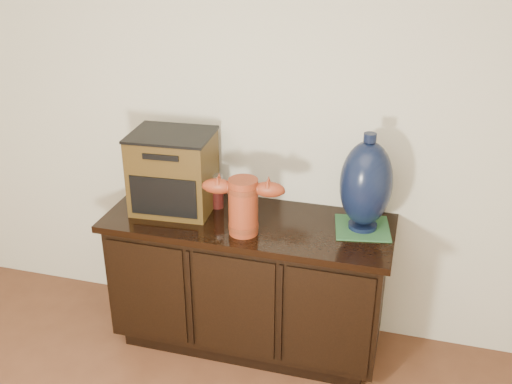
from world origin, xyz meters
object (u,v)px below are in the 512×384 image
(tv_radio, at_px, (173,172))
(terracotta_vessel, at_px, (243,203))
(sideboard, at_px, (249,281))
(spray_can, at_px, (217,191))
(lamp_base, at_px, (366,184))

(tv_radio, bearing_deg, terracotta_vessel, -24.66)
(sideboard, distance_m, terracotta_vessel, 0.54)
(sideboard, xyz_separation_m, spray_can, (-0.20, 0.10, 0.46))
(tv_radio, xyz_separation_m, lamp_base, (0.97, 0.03, 0.03))
(lamp_base, bearing_deg, spray_can, 177.47)
(terracotta_vessel, distance_m, tv_radio, 0.46)
(sideboard, relative_size, lamp_base, 2.99)
(spray_can, bearing_deg, terracotta_vessel, -47.53)
(lamp_base, distance_m, spray_can, 0.78)
(terracotta_vessel, bearing_deg, spray_can, 125.59)
(terracotta_vessel, height_order, spray_can, terracotta_vessel)
(tv_radio, height_order, lamp_base, lamp_base)
(lamp_base, relative_size, spray_can, 2.64)
(terracotta_vessel, xyz_separation_m, tv_radio, (-0.42, 0.16, 0.05))
(terracotta_vessel, xyz_separation_m, lamp_base, (0.55, 0.20, 0.08))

